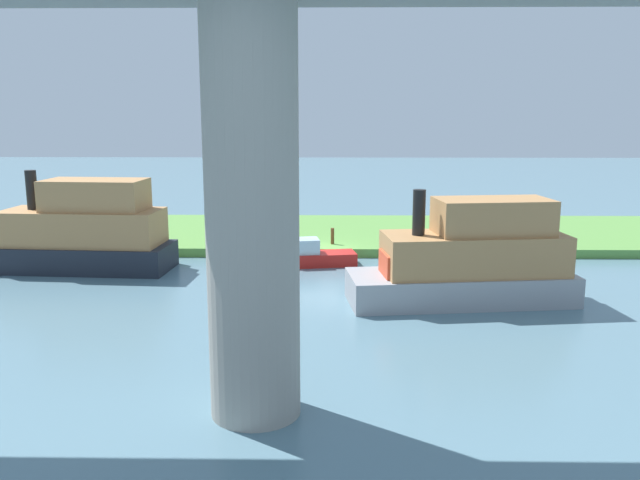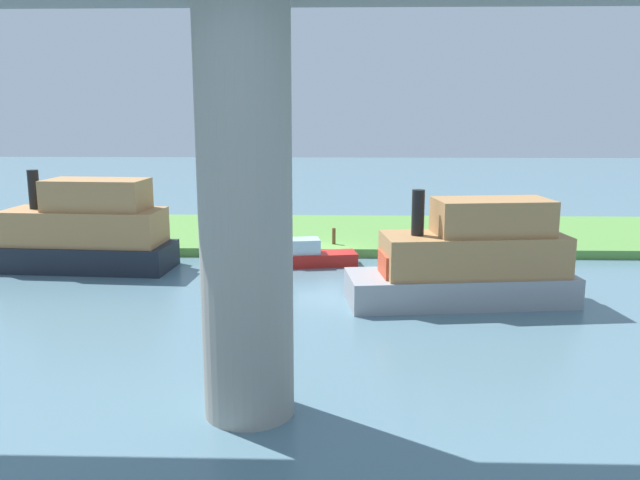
{
  "view_description": "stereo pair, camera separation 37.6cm",
  "coord_description": "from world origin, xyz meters",
  "px_view_note": "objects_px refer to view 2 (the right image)",
  "views": [
    {
      "loc": [
        -0.72,
        35.4,
        8.01
      ],
      "look_at": [
        -0.21,
        5.0,
        2.0
      ],
      "focal_mm": 36.67,
      "sensor_mm": 36.0,
      "label": 1
    },
    {
      "loc": [
        -1.1,
        35.39,
        8.01
      ],
      "look_at": [
        -0.21,
        5.0,
        2.0
      ],
      "focal_mm": 36.67,
      "sensor_mm": 36.0,
      "label": 2
    }
  ],
  "objects_px": {
    "skiff_small": "(81,233)",
    "motorboat_white": "(313,256)",
    "houseboat_blue": "(468,261)",
    "mooring_post": "(334,236)",
    "bridge_pylon": "(246,216)",
    "person_on_bank": "(266,230)"
  },
  "relations": [
    {
      "from": "person_on_bank",
      "to": "mooring_post",
      "type": "bearing_deg",
      "value": 172.28
    },
    {
      "from": "mooring_post",
      "to": "skiff_small",
      "type": "bearing_deg",
      "value": 18.29
    },
    {
      "from": "bridge_pylon",
      "to": "mooring_post",
      "type": "distance_m",
      "value": 20.96
    },
    {
      "from": "bridge_pylon",
      "to": "skiff_small",
      "type": "height_order",
      "value": "bridge_pylon"
    },
    {
      "from": "bridge_pylon",
      "to": "motorboat_white",
      "type": "relative_size",
      "value": 2.38
    },
    {
      "from": "bridge_pylon",
      "to": "mooring_post",
      "type": "bearing_deg",
      "value": -95.88
    },
    {
      "from": "skiff_small",
      "to": "houseboat_blue",
      "type": "relative_size",
      "value": 1.04
    },
    {
      "from": "motorboat_white",
      "to": "skiff_small",
      "type": "bearing_deg",
      "value": 5.18
    },
    {
      "from": "bridge_pylon",
      "to": "skiff_small",
      "type": "xyz_separation_m",
      "value": [
        10.84,
        -16.11,
        -3.49
      ]
    },
    {
      "from": "person_on_bank",
      "to": "motorboat_white",
      "type": "distance_m",
      "value": 4.76
    },
    {
      "from": "skiff_small",
      "to": "motorboat_white",
      "type": "distance_m",
      "value": 11.98
    },
    {
      "from": "bridge_pylon",
      "to": "houseboat_blue",
      "type": "bearing_deg",
      "value": -126.62
    },
    {
      "from": "skiff_small",
      "to": "bridge_pylon",
      "type": "bearing_deg",
      "value": 123.93
    },
    {
      "from": "houseboat_blue",
      "to": "person_on_bank",
      "type": "bearing_deg",
      "value": -46.78
    },
    {
      "from": "bridge_pylon",
      "to": "houseboat_blue",
      "type": "height_order",
      "value": "bridge_pylon"
    },
    {
      "from": "skiff_small",
      "to": "houseboat_blue",
      "type": "height_order",
      "value": "skiff_small"
    },
    {
      "from": "person_on_bank",
      "to": "houseboat_blue",
      "type": "distance_m",
      "value": 14.2
    },
    {
      "from": "mooring_post",
      "to": "skiff_small",
      "type": "height_order",
      "value": "skiff_small"
    },
    {
      "from": "person_on_bank",
      "to": "motorboat_white",
      "type": "xyz_separation_m",
      "value": [
        -2.87,
        3.74,
        -0.69
      ]
    },
    {
      "from": "motorboat_white",
      "to": "houseboat_blue",
      "type": "height_order",
      "value": "houseboat_blue"
    },
    {
      "from": "mooring_post",
      "to": "motorboat_white",
      "type": "relative_size",
      "value": 0.21
    },
    {
      "from": "person_on_bank",
      "to": "mooring_post",
      "type": "height_order",
      "value": "person_on_bank"
    }
  ]
}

